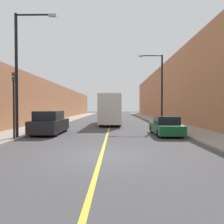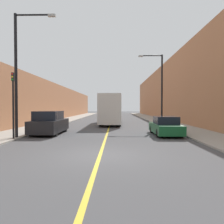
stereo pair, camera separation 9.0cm
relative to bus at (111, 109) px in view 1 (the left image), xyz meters
The scene contains 12 objects.
ground_plane 18.16m from the bus, 90.12° to the right, with size 200.00×200.00×0.00m, color #474749.
sidewalk_left 14.20m from the bus, 121.96° to the left, with size 3.26×72.00×0.11m, color #9E998E.
sidewalk_right 14.16m from the bus, 58.31° to the left, with size 3.26×72.00×0.11m, color #9E998E.
building_row_left 16.33m from the bus, 132.85° to the left, with size 4.00×72.00×6.01m, color #B2724C.
building_row_right 16.51m from the bus, 47.35° to the left, with size 4.00×72.00×9.76m, color #B2724C.
road_center_line 12.10m from the bus, 90.19° to the left, with size 0.16×72.00×0.01m, color gold.
bus is the anchor object (origin of this frame).
parked_suv_left 11.45m from the bus, 114.05° to the right, with size 2.02×4.87×1.85m.
car_right_near 11.89m from the bus, 67.73° to the right, with size 1.84×4.58×1.45m.
street_lamp_left 14.58m from the bus, 114.36° to the right, with size 2.83×0.24×8.38m.
street_lamp_right 6.82m from the bus, 20.62° to the right, with size 2.83×0.24×8.15m.
traffic_light 14.93m from the bus, 113.82° to the right, with size 0.16×0.18×4.30m.
Camera 1 is at (0.62, -9.71, 2.16)m, focal length 35.00 mm.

